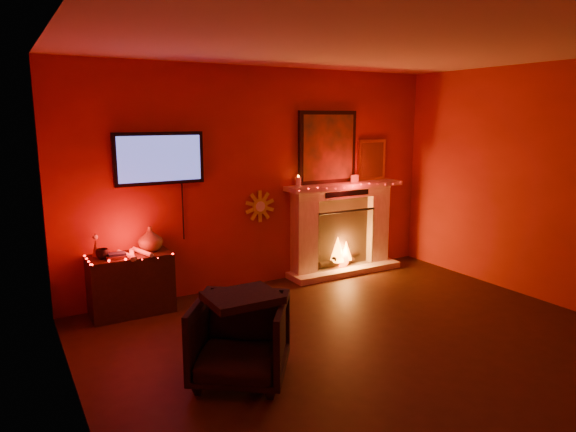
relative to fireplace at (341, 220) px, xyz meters
name	(u,v)px	position (x,y,z in m)	size (l,w,h in m)	color
room	(400,209)	(-1.14, -2.39, 0.63)	(5.00, 5.00, 5.00)	black
fireplace	(341,220)	(0.00, 0.00, 0.00)	(1.72, 0.40, 2.18)	#F5E1CE
tv	(159,159)	(-2.44, 0.06, 0.92)	(1.00, 0.07, 1.24)	black
sunburst_clock	(260,206)	(-1.19, 0.09, 0.28)	(0.40, 0.03, 0.40)	gold
console_table	(132,280)	(-2.86, -0.13, -0.35)	(0.86, 0.51, 0.93)	black
armchair	(240,340)	(-2.45, -2.03, -0.38)	(0.73, 0.75, 0.68)	black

